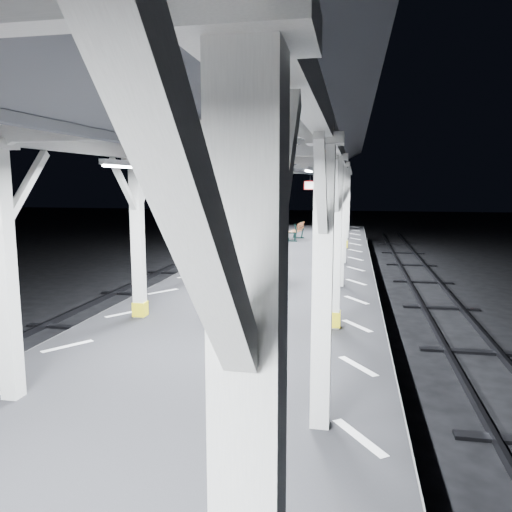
% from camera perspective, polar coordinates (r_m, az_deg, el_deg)
% --- Properties ---
extents(ground, '(120.00, 120.00, 0.00)m').
position_cam_1_polar(ground, '(8.71, -5.80, -17.48)').
color(ground, black).
rests_on(ground, ground).
extents(platform, '(6.00, 50.00, 1.00)m').
position_cam_1_polar(platform, '(8.50, -5.86, -14.45)').
color(platform, black).
rests_on(platform, ground).
extents(hazard_stripes_left, '(1.00, 48.00, 0.01)m').
position_cam_1_polar(hazard_stripes_left, '(9.30, -20.72, -9.62)').
color(hazard_stripes_left, silver).
rests_on(hazard_stripes_left, platform).
extents(hazard_stripes_right, '(1.00, 48.00, 0.01)m').
position_cam_1_polar(hazard_stripes_right, '(7.99, 11.55, -12.22)').
color(hazard_stripes_right, silver).
rests_on(hazard_stripes_right, platform).
extents(canopy, '(5.40, 49.00, 4.65)m').
position_cam_1_polar(canopy, '(7.85, -6.36, 13.98)').
color(canopy, silver).
rests_on(canopy, platform).
extents(bench_mid, '(0.81, 1.75, 0.92)m').
position_cam_1_polar(bench_mid, '(11.01, -1.65, -3.67)').
color(bench_mid, black).
rests_on(bench_mid, platform).
extents(bench_far, '(0.83, 1.78, 0.93)m').
position_cam_1_polar(bench_far, '(13.80, 1.47, -1.16)').
color(bench_far, black).
rests_on(bench_far, platform).
extents(bench_extra, '(0.76, 1.62, 0.85)m').
position_cam_1_polar(bench_extra, '(24.36, 4.70, 2.91)').
color(bench_extra, black).
rests_on(bench_extra, platform).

